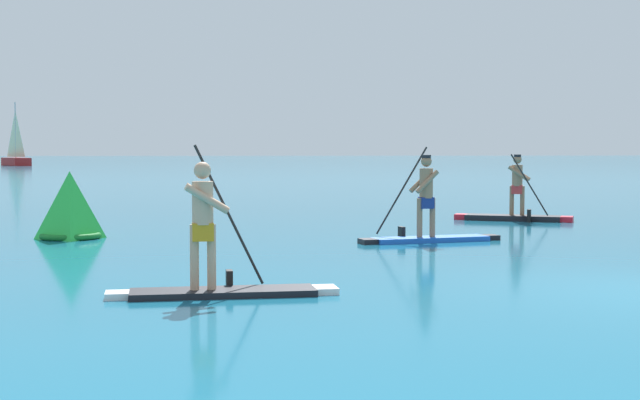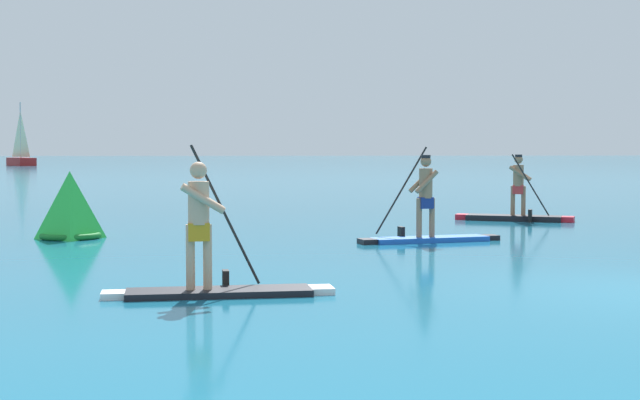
{
  "view_description": "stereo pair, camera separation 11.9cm",
  "coord_description": "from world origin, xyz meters",
  "px_view_note": "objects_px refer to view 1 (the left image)",
  "views": [
    {
      "loc": [
        -5.48,
        -11.13,
        1.81
      ],
      "look_at": [
        -3.46,
        8.56,
        0.72
      ],
      "focal_mm": 52.31,
      "sensor_mm": 36.0,
      "label": 1
    },
    {
      "loc": [
        -5.36,
        -11.15,
        1.81
      ],
      "look_at": [
        -3.46,
        8.56,
        0.72
      ],
      "focal_mm": 52.31,
      "sensor_mm": 36.0,
      "label": 2
    }
  ],
  "objects_px": {
    "paddleboarder_near_left": "(216,262)",
    "race_marker_buoy": "(70,208)",
    "paddleboarder_mid_center": "(427,220)",
    "sailboat_left_horizon": "(16,158)",
    "paddleboarder_far_right": "(515,208)"
  },
  "relations": [
    {
      "from": "paddleboarder_near_left",
      "to": "paddleboarder_mid_center",
      "type": "bearing_deg",
      "value": 53.42
    },
    {
      "from": "paddleboarder_near_left",
      "to": "paddleboarder_far_right",
      "type": "xyz_separation_m",
      "value": [
        7.38,
        11.27,
        -0.1
      ]
    },
    {
      "from": "paddleboarder_far_right",
      "to": "race_marker_buoy",
      "type": "bearing_deg",
      "value": -135.83
    },
    {
      "from": "paddleboarder_near_left",
      "to": "race_marker_buoy",
      "type": "xyz_separation_m",
      "value": [
        -2.99,
        7.66,
        0.19
      ]
    },
    {
      "from": "paddleboarder_mid_center",
      "to": "sailboat_left_horizon",
      "type": "xyz_separation_m",
      "value": [
        -25.96,
        84.1,
        0.36
      ]
    },
    {
      "from": "paddleboarder_near_left",
      "to": "race_marker_buoy",
      "type": "bearing_deg",
      "value": 107.52
    },
    {
      "from": "race_marker_buoy",
      "to": "paddleboarder_mid_center",
      "type": "bearing_deg",
      "value": -11.15
    },
    {
      "from": "paddleboarder_near_left",
      "to": "sailboat_left_horizon",
      "type": "bearing_deg",
      "value": 99.8
    },
    {
      "from": "paddleboarder_mid_center",
      "to": "sailboat_left_horizon",
      "type": "height_order",
      "value": "sailboat_left_horizon"
    },
    {
      "from": "race_marker_buoy",
      "to": "paddleboarder_near_left",
      "type": "bearing_deg",
      "value": -68.64
    },
    {
      "from": "paddleboarder_far_right",
      "to": "sailboat_left_horizon",
      "type": "relative_size",
      "value": 0.42
    },
    {
      "from": "paddleboarder_near_left",
      "to": "paddleboarder_far_right",
      "type": "height_order",
      "value": "paddleboarder_near_left"
    },
    {
      "from": "paddleboarder_far_right",
      "to": "sailboat_left_horizon",
      "type": "height_order",
      "value": "sailboat_left_horizon"
    },
    {
      "from": "paddleboarder_mid_center",
      "to": "sailboat_left_horizon",
      "type": "distance_m",
      "value": 88.02
    },
    {
      "from": "paddleboarder_far_right",
      "to": "sailboat_left_horizon",
      "type": "xyz_separation_m",
      "value": [
        -29.31,
        79.11,
        0.46
      ]
    }
  ]
}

